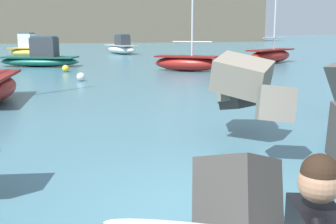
{
  "coord_description": "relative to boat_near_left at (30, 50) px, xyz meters",
  "views": [
    {
      "loc": [
        -2.14,
        -5.44,
        2.6
      ],
      "look_at": [
        -0.44,
        0.5,
        1.4
      ],
      "focal_mm": 44.91,
      "sensor_mm": 36.0,
      "label": 1
    }
  ],
  "objects": [
    {
      "name": "mooring_buoy_middle",
      "position": [
        2.68,
        -16.21,
        -0.51
      ],
      "size": [
        0.44,
        0.44,
        0.44
      ],
      "color": "yellow",
      "rests_on": "ground"
    },
    {
      "name": "boat_mid_centre",
      "position": [
        9.57,
        3.28,
        -0.03
      ],
      "size": [
        3.32,
        6.16,
        2.17
      ],
      "color": "white",
      "rests_on": "ground"
    },
    {
      "name": "boat_near_left",
      "position": [
        0.0,
        0.0,
        0.0
      ],
      "size": [
        4.75,
        3.7,
        2.38
      ],
      "color": "#EAC64C",
      "rests_on": "ground"
    },
    {
      "name": "ground_plane",
      "position": [
        3.75,
        -38.18,
        -0.73
      ],
      "size": [
        400.0,
        400.0,
        0.0
      ],
      "primitive_type": "plane",
      "color": "#42707F"
    },
    {
      "name": "headland_bluff",
      "position": [
        1.55,
        60.57,
        6.76
      ],
      "size": [
        99.33,
        31.58,
        14.94
      ],
      "color": "#756651",
      "rests_on": "ground"
    },
    {
      "name": "boat_near_centre",
      "position": [
        10.28,
        -17.76,
        -0.18
      ],
      "size": [
        4.47,
        3.85,
        5.94
      ],
      "color": "maroon",
      "rests_on": "ground"
    },
    {
      "name": "mooring_buoy_inner",
      "position": [
        3.23,
        -21.42,
        -0.51
      ],
      "size": [
        0.44,
        0.44,
        0.44
      ],
      "color": "silver",
      "rests_on": "ground"
    },
    {
      "name": "boat_far_right",
      "position": [
        1.12,
        -11.49,
        -0.08
      ],
      "size": [
        6.25,
        4.08,
        2.19
      ],
      "color": "#1E6656",
      "rests_on": "ground"
    },
    {
      "name": "boat_mid_right",
      "position": [
        18.83,
        -13.32,
        -0.12
      ],
      "size": [
        5.76,
        4.43,
        5.86
      ],
      "color": "maroon",
      "rests_on": "ground"
    },
    {
      "name": "breakwater_jetty",
      "position": [
        1.1,
        -36.47,
        0.39
      ],
      "size": [
        28.96,
        8.57,
        2.4
      ],
      "color": "gray",
      "rests_on": "ground"
    }
  ]
}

